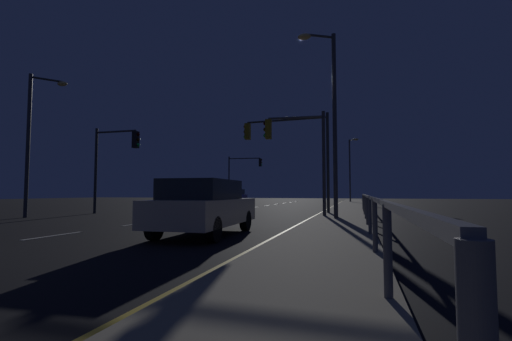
% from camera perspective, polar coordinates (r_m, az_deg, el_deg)
% --- Properties ---
extents(ground_plane, '(112.00, 112.00, 0.00)m').
position_cam_1_polar(ground_plane, '(22.13, -5.69, -6.69)').
color(ground_plane, black).
rests_on(ground_plane, ground).
extents(sidewalk_right, '(2.36, 77.00, 0.14)m').
position_cam_1_polar(sidewalk_right, '(20.57, 14.09, -6.64)').
color(sidewalk_right, gray).
rests_on(sidewalk_right, ground).
extents(lane_markings_center, '(0.14, 50.00, 0.01)m').
position_cam_1_polar(lane_markings_center, '(25.41, -2.75, -6.29)').
color(lane_markings_center, silver).
rests_on(lane_markings_center, ground).
extents(lane_edge_line, '(0.14, 53.00, 0.01)m').
position_cam_1_polar(lane_edge_line, '(25.64, 11.28, -6.20)').
color(lane_edge_line, gold).
rests_on(lane_edge_line, ground).
extents(car, '(1.96, 4.46, 1.57)m').
position_cam_1_polar(car, '(10.25, -8.30, -5.70)').
color(car, beige).
rests_on(car, ground).
extents(car_oncoming, '(2.03, 4.48, 1.57)m').
position_cam_1_polar(car_oncoming, '(36.60, -3.62, -4.18)').
color(car_oncoming, navy).
rests_on(car_oncoming, ground).
extents(traffic_light_far_center, '(4.98, 0.56, 5.43)m').
position_cam_1_polar(traffic_light_far_center, '(20.10, 5.33, 4.49)').
color(traffic_light_far_center, '#2D3033').
rests_on(traffic_light_far_center, sidewalk_right).
extents(traffic_light_overhead_east, '(2.98, 0.34, 4.99)m').
position_cam_1_polar(traffic_light_overhead_east, '(22.03, -21.77, 2.58)').
color(traffic_light_overhead_east, '#2D3033').
rests_on(traffic_light_overhead_east, ground).
extents(traffic_light_mid_left, '(2.97, 0.48, 4.94)m').
position_cam_1_polar(traffic_light_mid_left, '(17.17, 6.53, 4.38)').
color(traffic_light_mid_left, '#38383D').
rests_on(traffic_light_mid_left, sidewalk_right).
extents(traffic_light_far_left, '(4.15, 0.60, 5.57)m').
position_cam_1_polar(traffic_light_far_left, '(42.55, -2.09, 0.09)').
color(traffic_light_far_left, '#38383D').
rests_on(traffic_light_far_left, ground).
extents(street_lamp_corner, '(1.14, 1.99, 7.40)m').
position_cam_1_polar(street_lamp_corner, '(43.28, 15.02, 1.04)').
color(street_lamp_corner, '#4C4C51').
rests_on(street_lamp_corner, sidewalk_right).
extents(street_lamp_across_street, '(1.54, 0.91, 7.92)m').
position_cam_1_polar(street_lamp_across_street, '(15.62, 11.73, 9.88)').
color(street_lamp_across_street, '#38383D').
rests_on(street_lamp_across_street, sidewalk_right).
extents(street_lamp_median, '(1.24, 1.34, 7.07)m').
position_cam_1_polar(street_lamp_median, '(20.72, -32.00, 5.39)').
color(street_lamp_median, '#38383D').
rests_on(street_lamp_median, ground).
extents(barrier_fence, '(0.09, 23.14, 0.98)m').
position_cam_1_polar(barrier_fence, '(12.56, 17.44, -4.94)').
color(barrier_fence, '#59595E').
rests_on(barrier_fence, sidewalk_right).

